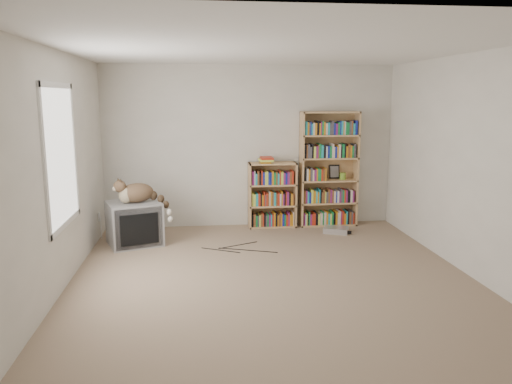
{
  "coord_description": "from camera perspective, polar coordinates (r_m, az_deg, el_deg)",
  "views": [
    {
      "loc": [
        -0.8,
        -5.22,
        2.01
      ],
      "look_at": [
        -0.08,
        1.0,
        0.82
      ],
      "focal_mm": 35.0,
      "sensor_mm": 36.0,
      "label": 1
    }
  ],
  "objects": [
    {
      "name": "ceiling",
      "position": [
        5.3,
        2.18,
        16.09
      ],
      "size": [
        4.5,
        5.0,
        0.02
      ],
      "primitive_type": "cube",
      "color": "white",
      "rests_on": "wall_back"
    },
    {
      "name": "wall_front",
      "position": [
        2.94,
        9.45,
        -4.35
      ],
      "size": [
        4.5,
        0.02,
        2.5
      ],
      "primitive_type": "cube",
      "color": "silver",
      "rests_on": "floor"
    },
    {
      "name": "floor_cables",
      "position": [
        6.92,
        -0.02,
        -6.05
      ],
      "size": [
        1.2,
        0.7,
        0.01
      ],
      "primitive_type": null,
      "color": "black",
      "rests_on": "floor"
    },
    {
      "name": "window",
      "position": [
        5.64,
        -21.38,
        3.85
      ],
      "size": [
        0.02,
        1.22,
        1.52
      ],
      "primitive_type": "cube",
      "color": "white",
      "rests_on": "wall_left"
    },
    {
      "name": "dvd_player",
      "position": [
        7.63,
        9.11,
        -4.3
      ],
      "size": [
        0.43,
        0.37,
        0.08
      ],
      "primitive_type": "cube",
      "rotation": [
        0.0,
        0.0,
        -0.38
      ],
      "color": "silver",
      "rests_on": "floor"
    },
    {
      "name": "bookcase_short",
      "position": [
        7.81,
        1.85,
        -0.55
      ],
      "size": [
        0.74,
        0.3,
        1.02
      ],
      "color": "tan",
      "rests_on": "floor"
    },
    {
      "name": "crt_tv",
      "position": [
        7.1,
        -13.75,
        -3.49
      ],
      "size": [
        0.85,
        0.81,
        0.6
      ],
      "rotation": [
        0.0,
        0.0,
        0.33
      ],
      "color": "gray",
      "rests_on": "floor"
    },
    {
      "name": "wall_right",
      "position": [
        6.09,
        23.53,
        2.74
      ],
      "size": [
        0.02,
        5.0,
        2.5
      ],
      "primitive_type": "cube",
      "color": "silver",
      "rests_on": "floor"
    },
    {
      "name": "bookcase_tall",
      "position": [
        7.93,
        8.26,
        2.29
      ],
      "size": [
        0.9,
        0.3,
        1.79
      ],
      "color": "tan",
      "rests_on": "floor"
    },
    {
      "name": "floor",
      "position": [
        5.65,
        2.0,
        -10.04
      ],
      "size": [
        4.5,
        5.0,
        0.01
      ],
      "primitive_type": "cube",
      "color": "gray",
      "rests_on": "ground"
    },
    {
      "name": "wall_left",
      "position": [
        5.47,
        -21.92,
        2.03
      ],
      "size": [
        0.02,
        5.0,
        2.5
      ],
      "primitive_type": "cube",
      "color": "silver",
      "rests_on": "floor"
    },
    {
      "name": "wall_outlet",
      "position": [
        7.51,
        -17.48,
        -2.72
      ],
      "size": [
        0.01,
        0.08,
        0.13
      ],
      "primitive_type": "cube",
      "color": "silver",
      "rests_on": "wall_left"
    },
    {
      "name": "cat",
      "position": [
        6.97,
        -12.99,
        -0.37
      ],
      "size": [
        0.81,
        0.5,
        0.58
      ],
      "rotation": [
        0.0,
        0.0,
        0.48
      ],
      "color": "#322114",
      "rests_on": "crt_tv"
    },
    {
      "name": "framed_print",
      "position": [
        8.04,
        8.93,
        2.32
      ],
      "size": [
        0.17,
        0.05,
        0.22
      ],
      "primitive_type": "cube",
      "rotation": [
        -0.17,
        0.0,
        0.0
      ],
      "color": "black",
      "rests_on": "bookcase_tall"
    },
    {
      "name": "wall_back",
      "position": [
        7.8,
        -0.68,
        5.21
      ],
      "size": [
        4.5,
        0.02,
        2.5
      ],
      "primitive_type": "cube",
      "color": "silver",
      "rests_on": "floor"
    },
    {
      "name": "book_stack",
      "position": [
        7.66,
        1.09,
        3.68
      ],
      "size": [
        0.22,
        0.28,
        0.09
      ],
      "primitive_type": "cube",
      "color": "#B52B18",
      "rests_on": "bookcase_short"
    },
    {
      "name": "green_mug",
      "position": [
        7.98,
        9.86,
        1.82
      ],
      "size": [
        0.1,
        0.1,
        0.11
      ],
      "primitive_type": "cylinder",
      "color": "#75A32E",
      "rests_on": "bookcase_tall"
    }
  ]
}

